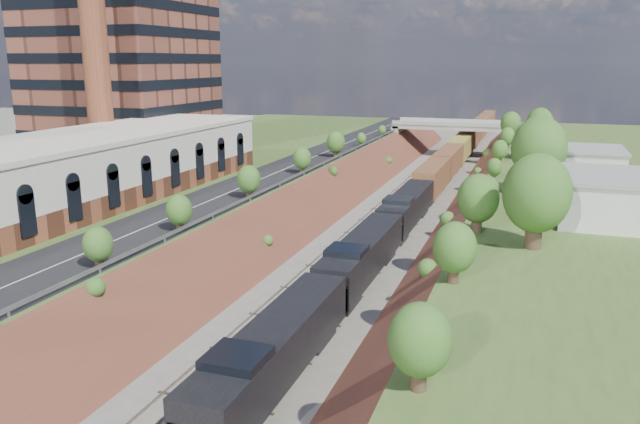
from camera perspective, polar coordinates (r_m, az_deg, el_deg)
platform_left at (r=87.71m, az=-15.75°, el=1.99°), size 44.00×180.00×5.00m
embankment_left at (r=78.01m, az=-2.21°, el=-0.80°), size 10.00×180.00×10.00m
embankment_right at (r=73.18m, az=14.07°, el=-2.19°), size 10.00×180.00×10.00m
rail_left_track at (r=75.42m, az=3.75°, el=-1.26°), size 1.58×180.00×0.18m
rail_right_track at (r=74.27m, az=7.62°, el=-1.59°), size 1.58×180.00×0.18m
road at (r=78.63m, az=-5.31°, el=3.03°), size 8.00×180.00×0.10m
guardrail at (r=76.77m, az=-2.58°, el=3.20°), size 0.10×171.00×0.70m
commercial_building at (r=66.66m, az=-23.26°, el=3.08°), size 14.30×62.30×7.00m
smokestack at (r=84.83m, az=-20.10°, el=16.61°), size 3.20×3.20×40.00m
overpass at (r=134.14m, az=12.02°, el=7.14°), size 24.50×8.30×7.40m
white_building_near at (r=63.92m, az=24.95°, el=1.12°), size 9.00×12.00×4.00m
white_building_far at (r=85.50m, az=23.28°, el=4.02°), size 8.00×10.00×3.60m
tree_right_large at (r=51.32m, az=19.21°, el=1.55°), size 5.25×5.25×7.61m
tree_left_crest at (r=43.36m, az=-22.98°, el=-4.12°), size 2.45×2.45×3.55m
freight_train at (r=116.81m, az=12.11°, el=5.10°), size 3.18×178.75×4.72m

